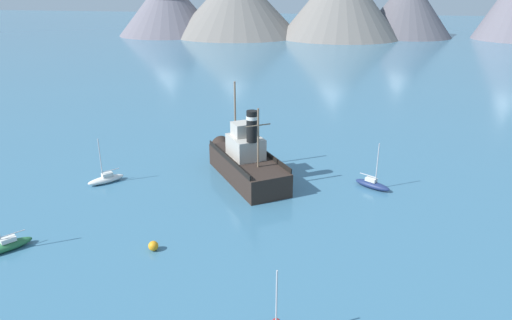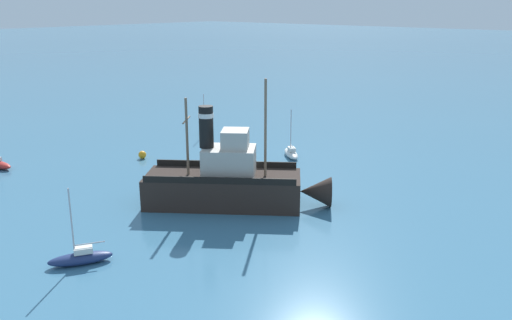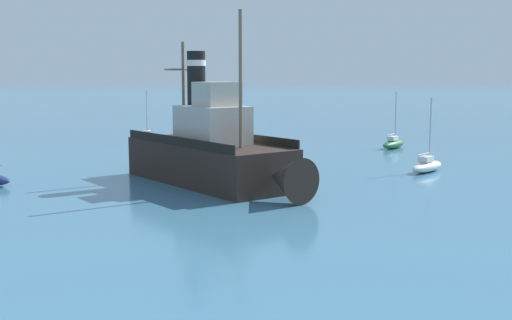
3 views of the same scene
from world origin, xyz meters
The scene contains 6 objects.
ground_plane centered at (0.00, 0.00, 0.00)m, with size 600.00×600.00×0.00m, color teal.
old_tugboat centered at (-0.25, 0.40, 1.83)m, with size 11.25×13.60×9.90m.
sailboat_green centered at (-15.11, -17.64, 0.43)m, with size 3.12×3.72×4.90m.
sailboat_navy centered at (13.07, 0.33, 0.43)m, with size 3.84×2.85×4.90m.
sailboat_white centered at (-14.17, -4.10, 0.43)m, with size 3.30×3.60×4.90m.
mooring_buoy centered at (-3.91, -15.27, 0.40)m, with size 0.79×0.79×0.79m, color orange.
Camera 2 is at (28.92, 27.71, 15.29)m, focal length 38.00 mm.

